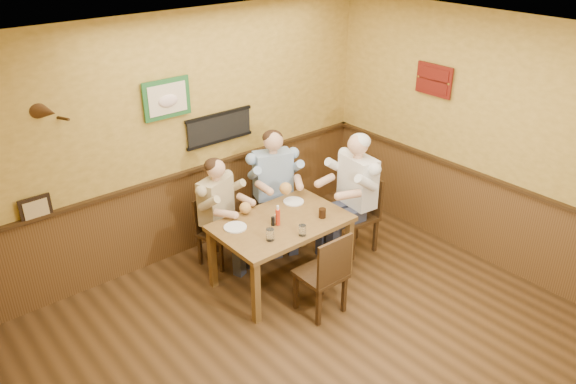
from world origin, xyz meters
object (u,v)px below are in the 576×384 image
at_px(water_glass_left, 270,235).
at_px(cola_tumbler, 322,213).
at_px(diner_white_elder, 357,200).
at_px(salt_shaker, 276,219).
at_px(chair_near_side, 321,272).
at_px(chair_back_left, 218,231).
at_px(chair_back_right, 273,207).
at_px(diner_blue_polo, 273,193).
at_px(water_glass_mid, 302,230).
at_px(diner_tan_shirt, 217,218).
at_px(pepper_shaker, 273,221).
at_px(dining_table, 281,229).
at_px(hot_sauce_bottle, 278,216).
at_px(chair_right_end, 356,215).

relative_size(water_glass_left, cola_tumbler, 1.20).
relative_size(diner_white_elder, salt_shaker, 13.95).
bearing_deg(chair_near_side, chair_back_left, -76.93).
bearing_deg(chair_back_right, salt_shaker, -106.72).
bearing_deg(diner_blue_polo, water_glass_mid, -94.78).
height_order(chair_back_left, chair_near_side, chair_near_side).
bearing_deg(salt_shaker, chair_back_left, 110.33).
bearing_deg(chair_near_side, diner_tan_shirt, -76.93).
relative_size(water_glass_mid, salt_shaker, 1.19).
distance_m(chair_near_side, water_glass_mid, 0.45).
xyz_separation_m(chair_back_right, salt_shaker, (-0.53, -0.73, 0.34)).
xyz_separation_m(diner_tan_shirt, pepper_shaker, (0.21, -0.76, 0.21)).
relative_size(dining_table, hot_sauce_bottle, 6.97).
bearing_deg(chair_near_side, diner_blue_polo, -108.96).
bearing_deg(chair_back_right, chair_right_end, -33.57).
bearing_deg(dining_table, water_glass_left, -145.64).
distance_m(diner_white_elder, water_glass_left, 1.42).
bearing_deg(chair_back_left, pepper_shaker, -93.78).
distance_m(chair_back_right, salt_shaker, 0.97).
xyz_separation_m(chair_right_end, diner_tan_shirt, (-1.41, 0.81, 0.12)).
height_order(salt_shaker, pepper_shaker, pepper_shaker).
bearing_deg(water_glass_mid, water_glass_left, 156.48).
xyz_separation_m(diner_blue_polo, salt_shaker, (-0.53, -0.73, 0.15)).
xyz_separation_m(chair_back_left, salt_shaker, (0.27, -0.74, 0.39)).
distance_m(diner_tan_shirt, salt_shaker, 0.81).
height_order(chair_right_end, water_glass_mid, chair_right_end).
bearing_deg(diner_blue_polo, water_glass_left, -110.36).
height_order(dining_table, diner_white_elder, diner_white_elder).
distance_m(chair_right_end, chair_near_side, 1.26).
distance_m(chair_right_end, water_glass_left, 1.46).
xyz_separation_m(dining_table, chair_back_left, (-0.33, 0.75, -0.25)).
xyz_separation_m(chair_near_side, hot_sauce_bottle, (-0.05, 0.62, 0.39)).
distance_m(chair_back_right, pepper_shaker, 1.02).
bearing_deg(salt_shaker, hot_sauce_bottle, -110.22).
relative_size(chair_back_right, hot_sauce_bottle, 4.51).
bearing_deg(water_glass_mid, diner_white_elder, 15.04).
distance_m(chair_back_left, chair_back_right, 0.81).
bearing_deg(cola_tumbler, chair_back_right, 84.91).
xyz_separation_m(chair_back_left, diner_blue_polo, (0.81, -0.00, 0.24)).
bearing_deg(diner_blue_polo, chair_back_right, 0.00).
bearing_deg(chair_back_right, cola_tumbler, -75.81).
relative_size(diner_tan_shirt, cola_tumbler, 11.42).
relative_size(chair_back_left, pepper_shaker, 8.51).
height_order(cola_tumbler, pepper_shaker, cola_tumbler).
bearing_deg(chair_near_side, pepper_shaker, -80.95).
xyz_separation_m(dining_table, diner_white_elder, (1.08, -0.06, 0.01)).
height_order(water_glass_left, water_glass_mid, water_glass_left).
relative_size(chair_back_left, diner_blue_polo, 0.64).
distance_m(diner_tan_shirt, diner_blue_polo, 0.81).
relative_size(water_glass_mid, hot_sauce_bottle, 0.57).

